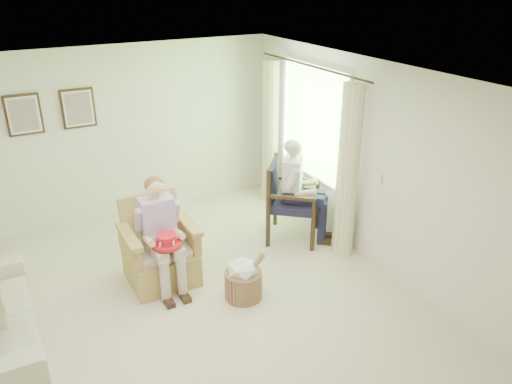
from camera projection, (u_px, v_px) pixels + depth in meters
floor at (190, 310)px, 5.67m from camera, size 5.50×5.50×0.00m
back_wall at (114, 136)px, 7.33m from camera, size 5.00×0.04×2.60m
right_wall at (370, 165)px, 6.24m from camera, size 0.04×5.50×2.60m
ceiling at (174, 81)px, 4.60m from camera, size 5.00×5.50×0.02m
window at (314, 120)px, 7.06m from camera, size 0.13×2.50×1.63m
curtain_left at (348, 173)px, 6.40m from camera, size 0.34×0.34×2.30m
curtain_right at (270, 133)px, 7.96m from camera, size 0.34×0.34×2.30m
framed_print_left at (24, 115)px, 6.59m from camera, size 0.45×0.05×0.55m
framed_print_right at (78, 108)px, 6.90m from camera, size 0.45×0.05×0.55m
wicker_armchair at (160, 255)px, 6.12m from camera, size 0.82×0.81×1.04m
wood_armchair at (290, 196)px, 7.05m from camera, size 0.72×0.68×1.11m
person_wicker at (160, 227)px, 5.82m from camera, size 0.40×0.62×1.35m
person_dark at (298, 184)px, 6.80m from camera, size 0.40×0.62×1.44m
red_hat at (167, 242)px, 5.70m from camera, size 0.35×0.35×0.14m
hatbox at (244, 279)px, 5.80m from camera, size 0.58×0.58×0.64m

